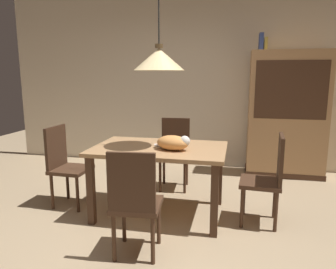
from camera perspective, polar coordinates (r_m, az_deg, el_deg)
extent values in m
plane|color=tan|center=(3.10, -2.64, -18.41)|extent=(10.00, 10.00, 0.00)
cube|color=beige|center=(5.31, 4.70, 10.06)|extent=(6.40, 0.10, 2.90)
cube|color=tan|center=(3.39, -1.54, -2.58)|extent=(1.40, 0.90, 0.04)
cube|color=#472D1E|center=(3.35, -13.65, -9.74)|extent=(0.07, 0.07, 0.71)
cube|color=#472D1E|center=(3.05, 8.32, -11.68)|extent=(0.07, 0.07, 0.71)
cube|color=#472D1E|center=(4.03, -8.81, -6.05)|extent=(0.07, 0.07, 0.71)
cube|color=#472D1E|center=(3.78, 9.17, -7.21)|extent=(0.07, 0.07, 0.71)
cube|color=#472D1E|center=(3.39, 16.18, -8.29)|extent=(0.43, 0.43, 0.04)
cube|color=#40291B|center=(3.32, 19.52, -4.19)|extent=(0.06, 0.38, 0.48)
cylinder|color=#472D1E|center=(3.62, 13.43, -10.71)|extent=(0.04, 0.04, 0.41)
cylinder|color=#472D1E|center=(3.32, 13.12, -12.69)|extent=(0.04, 0.04, 0.41)
cylinder|color=#472D1E|center=(3.62, 18.58, -10.97)|extent=(0.04, 0.04, 0.41)
cylinder|color=#472D1E|center=(3.33, 18.77, -12.98)|extent=(0.04, 0.04, 0.41)
cube|color=#472D1E|center=(3.85, -16.96, -6.04)|extent=(0.41, 0.41, 0.04)
cube|color=#40291B|center=(3.88, -19.45, -2.09)|extent=(0.05, 0.38, 0.48)
cylinder|color=#472D1E|center=(3.71, -15.90, -10.28)|extent=(0.04, 0.04, 0.41)
cylinder|color=#472D1E|center=(3.97, -13.59, -8.75)|extent=(0.04, 0.04, 0.41)
cylinder|color=#472D1E|center=(3.88, -20.06, -9.62)|extent=(0.04, 0.04, 0.41)
cylinder|color=#472D1E|center=(4.13, -17.56, -8.22)|extent=(0.04, 0.04, 0.41)
cube|color=#472D1E|center=(4.22, 1.08, -4.09)|extent=(0.43, 0.43, 0.04)
cube|color=#40291B|center=(4.34, 1.39, -0.16)|extent=(0.38, 0.06, 0.48)
cylinder|color=#472D1E|center=(4.16, -1.42, -7.57)|extent=(0.04, 0.04, 0.41)
cylinder|color=#472D1E|center=(4.12, 3.02, -7.76)|extent=(0.04, 0.04, 0.41)
cylinder|color=#472D1E|center=(4.46, -0.73, -6.29)|extent=(0.04, 0.04, 0.41)
cylinder|color=#472D1E|center=(4.42, 3.40, -6.45)|extent=(0.04, 0.04, 0.41)
cube|color=#472D1E|center=(2.75, -5.58, -12.45)|extent=(0.44, 0.44, 0.04)
cube|color=#40291B|center=(2.49, -6.59, -8.56)|extent=(0.38, 0.07, 0.48)
cylinder|color=#472D1E|center=(2.96, -1.68, -15.43)|extent=(0.04, 0.04, 0.41)
cylinder|color=#472D1E|center=(3.02, -7.90, -14.98)|extent=(0.04, 0.04, 0.41)
cylinder|color=#472D1E|center=(2.68, -2.74, -18.42)|extent=(0.04, 0.04, 0.41)
cylinder|color=#472D1E|center=(2.75, -9.67, -17.81)|extent=(0.04, 0.04, 0.41)
ellipsoid|color=#E59951|center=(3.24, 0.84, -1.49)|extent=(0.38, 0.29, 0.15)
sphere|color=white|center=(3.19, 3.02, -1.22)|extent=(0.11, 0.11, 0.11)
cylinder|color=white|center=(3.33, -0.96, -2.02)|extent=(0.18, 0.04, 0.04)
cone|color=beige|center=(3.30, -1.62, 13.32)|extent=(0.52, 0.52, 0.22)
cylinder|color=#513D23|center=(3.31, -1.64, 15.57)|extent=(0.08, 0.08, 0.04)
cube|color=tan|center=(5.02, 20.51, 3.37)|extent=(1.10, 0.44, 1.85)
cube|color=#472D1E|center=(4.77, 21.18, 7.44)|extent=(0.97, 0.01, 0.81)
cube|color=#472D1E|center=(5.20, 19.87, -6.34)|extent=(1.12, 0.45, 0.08)
cube|color=#384C93|center=(4.97, 16.33, 15.64)|extent=(0.06, 0.24, 0.24)
cube|color=gold|center=(4.97, 17.09, 15.25)|extent=(0.04, 0.20, 0.18)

